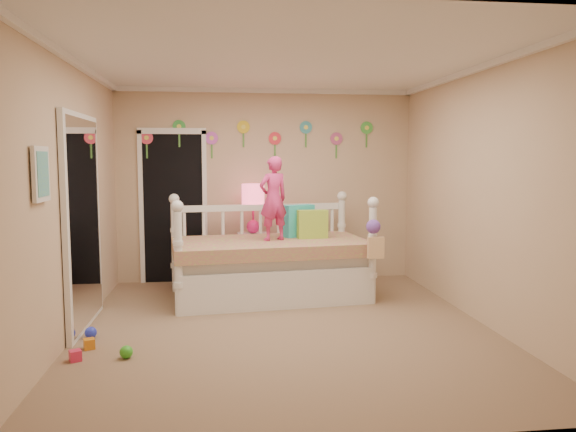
{
  "coord_description": "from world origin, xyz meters",
  "views": [
    {
      "loc": [
        -0.63,
        -5.29,
        1.67
      ],
      "look_at": [
        0.1,
        0.6,
        1.05
      ],
      "focal_mm": 34.53,
      "sensor_mm": 36.0,
      "label": 1
    }
  ],
  "objects": [
    {
      "name": "wall_picture",
      "position": [
        -1.97,
        -0.9,
        1.55
      ],
      "size": [
        0.05,
        0.34,
        0.42
      ],
      "primitive_type": "cube",
      "color": "white",
      "rests_on": "left_wall"
    },
    {
      "name": "toy_scatter",
      "position": [
        -1.75,
        -0.23,
        0.06
      ],
      "size": [
        1.25,
        1.51,
        0.11
      ],
      "primitive_type": null,
      "rotation": [
        0.0,
        0.0,
        -0.41
      ],
      "color": "#996666",
      "rests_on": "floor"
    },
    {
      "name": "right_wall",
      "position": [
        2.0,
        0.0,
        1.3
      ],
      "size": [
        0.01,
        4.5,
        2.6
      ],
      "primitive_type": "cube",
      "color": "tan",
      "rests_on": "floor"
    },
    {
      "name": "crown_molding",
      "position": [
        0.0,
        0.0,
        2.57
      ],
      "size": [
        4.0,
        4.5,
        0.06
      ],
      "primitive_type": null,
      "color": "white",
      "rests_on": "ceiling"
    },
    {
      "name": "child",
      "position": [
        -0.0,
        1.19,
        1.2
      ],
      "size": [
        0.43,
        0.36,
        0.99
      ],
      "primitive_type": "imported",
      "rotation": [
        0.0,
        0.0,
        3.56
      ],
      "color": "#DB3179",
      "rests_on": "daybed"
    },
    {
      "name": "flower_decals",
      "position": [
        -0.09,
        2.24,
        1.94
      ],
      "size": [
        3.4,
        0.02,
        0.5
      ],
      "primitive_type": null,
      "color": "#B2668C",
      "rests_on": "back_wall"
    },
    {
      "name": "back_wall",
      "position": [
        0.0,
        2.25,
        1.3
      ],
      "size": [
        4.0,
        0.01,
        2.6
      ],
      "primitive_type": "cube",
      "color": "tan",
      "rests_on": "floor"
    },
    {
      "name": "closet_doorway",
      "position": [
        -1.25,
        2.23,
        1.03
      ],
      "size": [
        0.9,
        0.04,
        2.07
      ],
      "primitive_type": "cube",
      "color": "black",
      "rests_on": "back_wall"
    },
    {
      "name": "daybed",
      "position": [
        -0.04,
        1.23,
        0.63
      ],
      "size": [
        2.44,
        1.49,
        1.26
      ],
      "primitive_type": null,
      "rotation": [
        0.0,
        0.0,
        0.11
      ],
      "color": "white",
      "rests_on": "floor"
    },
    {
      "name": "floor",
      "position": [
        0.0,
        0.0,
        0.0
      ],
      "size": [
        4.0,
        4.5,
        0.01
      ],
      "primitive_type": "cube",
      "color": "#7F684C",
      "rests_on": "ground"
    },
    {
      "name": "mirror_closet",
      "position": [
        -1.96,
        0.3,
        1.05
      ],
      "size": [
        0.07,
        1.3,
        2.1
      ],
      "primitive_type": "cube",
      "color": "white",
      "rests_on": "left_wall"
    },
    {
      "name": "hanging_bag",
      "position": [
        1.06,
        0.62,
        0.77
      ],
      "size": [
        0.2,
        0.16,
        0.36
      ],
      "primitive_type": null,
      "color": "beige",
      "rests_on": "daybed"
    },
    {
      "name": "pillow_turquoise",
      "position": [
        0.34,
        1.47,
        0.9
      ],
      "size": [
        0.41,
        0.3,
        0.39
      ],
      "primitive_type": "cube",
      "rotation": [
        0.0,
        0.0,
        0.47
      ],
      "color": "#28CBB9",
      "rests_on": "daybed"
    },
    {
      "name": "pillow_lime",
      "position": [
        0.49,
        1.31,
        0.87
      ],
      "size": [
        0.37,
        0.16,
        0.35
      ],
      "primitive_type": "cube",
      "rotation": [
        0.0,
        0.0,
        0.08
      ],
      "color": "#9AC33B",
      "rests_on": "daybed"
    },
    {
      "name": "table_lamp",
      "position": [
        -0.2,
        1.95,
        1.12
      ],
      "size": [
        0.3,
        0.3,
        0.65
      ],
      "color": "#D61C6D",
      "rests_on": "nightstand"
    },
    {
      "name": "nightstand",
      "position": [
        -0.2,
        1.95,
        0.34
      ],
      "size": [
        0.42,
        0.32,
        0.68
      ],
      "primitive_type": "cube",
      "rotation": [
        0.0,
        0.0,
        0.02
      ],
      "color": "white",
      "rests_on": "floor"
    },
    {
      "name": "ceiling",
      "position": [
        0.0,
        0.0,
        2.6
      ],
      "size": [
        4.0,
        4.5,
        0.01
      ],
      "primitive_type": "cube",
      "color": "white",
      "rests_on": "floor"
    },
    {
      "name": "left_wall",
      "position": [
        -2.0,
        0.0,
        1.3
      ],
      "size": [
        0.01,
        4.5,
        2.6
      ],
      "primitive_type": "cube",
      "color": "tan",
      "rests_on": "floor"
    }
  ]
}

